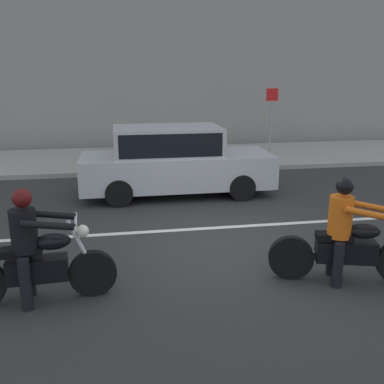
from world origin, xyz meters
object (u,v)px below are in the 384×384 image
at_px(motorcycle_with_rider_orange_stripe, 346,240).
at_px(street_sign_post, 271,113).
at_px(parked_sedan_silver, 173,160).
at_px(motorcycle_with_rider_black_leather, 35,256).

relative_size(motorcycle_with_rider_orange_stripe, street_sign_post, 0.93).
bearing_deg(street_sign_post, parked_sedan_silver, -131.64).
bearing_deg(motorcycle_with_rider_orange_stripe, parked_sedan_silver, 109.86).
xyz_separation_m(motorcycle_with_rider_black_leather, street_sign_post, (6.73, 9.74, 0.91)).
relative_size(motorcycle_with_rider_orange_stripe, motorcycle_with_rider_black_leather, 1.04).
bearing_deg(motorcycle_with_rider_black_leather, street_sign_post, 55.37).
relative_size(motorcycle_with_rider_black_leather, street_sign_post, 0.90).
relative_size(motorcycle_with_rider_orange_stripe, parked_sedan_silver, 0.46).
bearing_deg(street_sign_post, motorcycle_with_rider_black_leather, -124.63).
bearing_deg(street_sign_post, motorcycle_with_rider_orange_stripe, -103.47).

